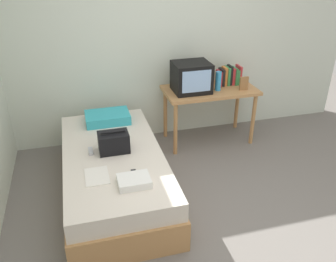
{
  "coord_description": "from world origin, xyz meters",
  "views": [
    {
      "loc": [
        -1.12,
        -2.3,
        2.31
      ],
      "look_at": [
        -0.21,
        1.01,
        0.52
      ],
      "focal_mm": 37.77,
      "sensor_mm": 36.0,
      "label": 1
    }
  ],
  "objects_px": {
    "book_row": "(229,76)",
    "magazine": "(97,176)",
    "water_bottle": "(218,81)",
    "bed": "(114,173)",
    "handbag": "(114,142)",
    "pillow": "(108,117)",
    "folded_towel": "(134,181)",
    "tv": "(191,77)",
    "desk": "(210,96)",
    "remote_dark": "(135,175)",
    "picture_frame": "(244,83)",
    "remote_silver": "(91,151)"
  },
  "relations": [
    {
      "from": "book_row",
      "to": "magazine",
      "type": "xyz_separation_m",
      "value": [
        -1.83,
        -1.31,
        -0.35
      ]
    },
    {
      "from": "water_bottle",
      "to": "book_row",
      "type": "distance_m",
      "value": 0.27
    },
    {
      "from": "bed",
      "to": "handbag",
      "type": "height_order",
      "value": "handbag"
    },
    {
      "from": "pillow",
      "to": "folded_towel",
      "type": "distance_m",
      "value": 1.3
    },
    {
      "from": "folded_towel",
      "to": "water_bottle",
      "type": "bearing_deg",
      "value": 45.61
    },
    {
      "from": "tv",
      "to": "handbag",
      "type": "xyz_separation_m",
      "value": [
        -1.07,
        -0.79,
        -0.32
      ]
    },
    {
      "from": "desk",
      "to": "remote_dark",
      "type": "distance_m",
      "value": 1.78
    },
    {
      "from": "handbag",
      "to": "folded_towel",
      "type": "distance_m",
      "value": 0.62
    },
    {
      "from": "desk",
      "to": "picture_frame",
      "type": "relative_size",
      "value": 6.79
    },
    {
      "from": "picture_frame",
      "to": "magazine",
      "type": "height_order",
      "value": "picture_frame"
    },
    {
      "from": "pillow",
      "to": "tv",
      "type": "bearing_deg",
      "value": 5.25
    },
    {
      "from": "pillow",
      "to": "remote_silver",
      "type": "xyz_separation_m",
      "value": [
        -0.25,
        -0.66,
        -0.04
      ]
    },
    {
      "from": "desk",
      "to": "remote_silver",
      "type": "relative_size",
      "value": 8.06
    },
    {
      "from": "desk",
      "to": "water_bottle",
      "type": "height_order",
      "value": "water_bottle"
    },
    {
      "from": "water_bottle",
      "to": "picture_frame",
      "type": "relative_size",
      "value": 1.39
    },
    {
      "from": "desk",
      "to": "pillow",
      "type": "xyz_separation_m",
      "value": [
        -1.31,
        -0.11,
        -0.09
      ]
    },
    {
      "from": "bed",
      "to": "desk",
      "type": "height_order",
      "value": "desk"
    },
    {
      "from": "water_bottle",
      "to": "book_row",
      "type": "relative_size",
      "value": 0.8
    },
    {
      "from": "bed",
      "to": "water_bottle",
      "type": "xyz_separation_m",
      "value": [
        1.42,
        0.75,
        0.61
      ]
    },
    {
      "from": "bed",
      "to": "folded_towel",
      "type": "bearing_deg",
      "value": -79.11
    },
    {
      "from": "picture_frame",
      "to": "pillow",
      "type": "distance_m",
      "value": 1.72
    },
    {
      "from": "bed",
      "to": "magazine",
      "type": "xyz_separation_m",
      "value": [
        -0.19,
        -0.39,
        0.25
      ]
    },
    {
      "from": "picture_frame",
      "to": "pillow",
      "type": "bearing_deg",
      "value": 178.72
    },
    {
      "from": "desk",
      "to": "book_row",
      "type": "distance_m",
      "value": 0.37
    },
    {
      "from": "desk",
      "to": "folded_towel",
      "type": "height_order",
      "value": "desk"
    },
    {
      "from": "handbag",
      "to": "remote_dark",
      "type": "bearing_deg",
      "value": -76.4
    },
    {
      "from": "tv",
      "to": "magazine",
      "type": "distance_m",
      "value": 1.8
    },
    {
      "from": "desk",
      "to": "folded_towel",
      "type": "xyz_separation_m",
      "value": [
        -1.24,
        -1.41,
        -0.11
      ]
    },
    {
      "from": "picture_frame",
      "to": "bed",
      "type": "bearing_deg",
      "value": -158.78
    },
    {
      "from": "bed",
      "to": "folded_towel",
      "type": "height_order",
      "value": "folded_towel"
    },
    {
      "from": "book_row",
      "to": "remote_dark",
      "type": "bearing_deg",
      "value": -137.26
    },
    {
      "from": "pillow",
      "to": "remote_silver",
      "type": "height_order",
      "value": "pillow"
    },
    {
      "from": "bed",
      "to": "pillow",
      "type": "xyz_separation_m",
      "value": [
        0.04,
        0.71,
        0.3
      ]
    },
    {
      "from": "bed",
      "to": "picture_frame",
      "type": "bearing_deg",
      "value": 21.22
    },
    {
      "from": "water_bottle",
      "to": "picture_frame",
      "type": "distance_m",
      "value": 0.32
    },
    {
      "from": "book_row",
      "to": "remote_dark",
      "type": "distance_m",
      "value": 2.07
    },
    {
      "from": "water_bottle",
      "to": "book_row",
      "type": "height_order",
      "value": "book_row"
    },
    {
      "from": "desk",
      "to": "handbag",
      "type": "height_order",
      "value": "desk"
    },
    {
      "from": "pillow",
      "to": "remote_silver",
      "type": "distance_m",
      "value": 0.7
    },
    {
      "from": "magazine",
      "to": "picture_frame",
      "type": "bearing_deg",
      "value": 28.89
    },
    {
      "from": "bed",
      "to": "tv",
      "type": "height_order",
      "value": "tv"
    },
    {
      "from": "bed",
      "to": "magazine",
      "type": "height_order",
      "value": "magazine"
    },
    {
      "from": "folded_towel",
      "to": "picture_frame",
      "type": "bearing_deg",
      "value": 37.87
    },
    {
      "from": "desk",
      "to": "tv",
      "type": "height_order",
      "value": "tv"
    },
    {
      "from": "bed",
      "to": "handbag",
      "type": "distance_m",
      "value": 0.35
    },
    {
      "from": "tv",
      "to": "water_bottle",
      "type": "bearing_deg",
      "value": -9.69
    },
    {
      "from": "desk",
      "to": "handbag",
      "type": "distance_m",
      "value": 1.55
    },
    {
      "from": "remote_dark",
      "to": "remote_silver",
      "type": "relative_size",
      "value": 1.08
    },
    {
      "from": "tv",
      "to": "remote_dark",
      "type": "xyz_separation_m",
      "value": [
        -0.95,
        -1.28,
        -0.41
      ]
    },
    {
      "from": "picture_frame",
      "to": "handbag",
      "type": "distance_m",
      "value": 1.85
    }
  ]
}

